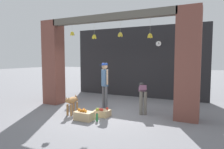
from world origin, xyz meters
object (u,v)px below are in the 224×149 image
object	(u,v)px
dog	(72,102)
worker_stooping	(143,94)
water_bottle	(97,117)
shopkeeper	(105,82)
fruit_crate_apples	(102,113)
fruit_crate_oranges	(84,116)
wall_clock	(159,44)

from	to	relation	value
dog	worker_stooping	xyz separation A→B (m)	(2.09, 1.18, 0.24)
dog	water_bottle	distance (m)	1.22
dog	worker_stooping	bearing A→B (deg)	110.96
shopkeeper	worker_stooping	world-z (taller)	shopkeeper
worker_stooping	fruit_crate_apples	bearing A→B (deg)	-161.31
shopkeeper	water_bottle	world-z (taller)	shopkeeper
dog	water_bottle	bearing A→B (deg)	67.01
fruit_crate_oranges	water_bottle	size ratio (longest dim) A/B	2.27
worker_stooping	wall_clock	xyz separation A→B (m)	(-0.10, 2.67, 1.88)
dog	wall_clock	distance (m)	4.82
dog	wall_clock	size ratio (longest dim) A/B	3.15
shopkeeper	fruit_crate_oranges	distance (m)	1.78
worker_stooping	water_bottle	distance (m)	1.83
dog	water_bottle	xyz separation A→B (m)	(1.15, -0.30, -0.31)
worker_stooping	fruit_crate_apples	xyz separation A→B (m)	(-1.05, -0.95, -0.55)
fruit_crate_oranges	wall_clock	world-z (taller)	wall_clock
shopkeeper	dog	bearing A→B (deg)	83.08
fruit_crate_oranges	shopkeeper	bearing A→B (deg)	94.01
shopkeeper	worker_stooping	size ratio (longest dim) A/B	1.70
worker_stooping	water_bottle	bearing A→B (deg)	-145.88
worker_stooping	fruit_crate_apples	distance (m)	1.52
shopkeeper	worker_stooping	distance (m)	1.51
water_bottle	fruit_crate_oranges	bearing A→B (deg)	-170.87
shopkeeper	worker_stooping	xyz separation A→B (m)	(1.47, -0.01, -0.35)
fruit_crate_oranges	wall_clock	xyz separation A→B (m)	(1.25, 4.21, 2.41)
dog	fruit_crate_oranges	bearing A→B (deg)	55.04
fruit_crate_oranges	fruit_crate_apples	bearing A→B (deg)	62.64
shopkeeper	worker_stooping	bearing A→B (deg)	-159.51
wall_clock	fruit_crate_apples	bearing A→B (deg)	-104.64
worker_stooping	fruit_crate_oranges	world-z (taller)	worker_stooping
wall_clock	shopkeeper	bearing A→B (deg)	-117.06
fruit_crate_apples	wall_clock	distance (m)	4.46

